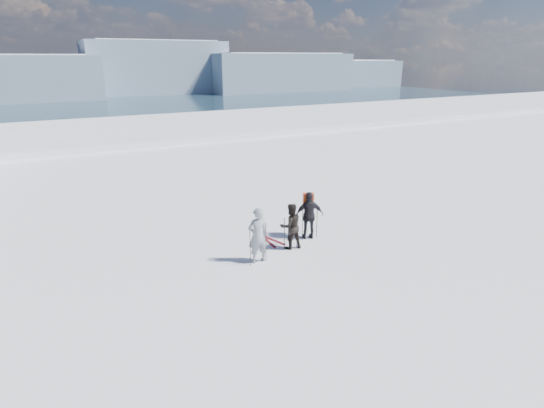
{
  "coord_description": "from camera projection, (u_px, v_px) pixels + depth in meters",
  "views": [
    {
      "loc": [
        -8.64,
        -9.69,
        6.4
      ],
      "look_at": [
        -2.01,
        3.0,
        1.43
      ],
      "focal_mm": 28.0,
      "sensor_mm": 36.0,
      "label": 1
    }
  ],
  "objects": [
    {
      "name": "skier_pack",
      "position": [
        309.0,
        215.0,
        15.56
      ],
      "size": [
        1.14,
        0.79,
        1.8
      ],
      "primitive_type": "imported",
      "rotation": [
        0.0,
        0.0,
        2.78
      ],
      "color": "black",
      "rests_on": "ground"
    },
    {
      "name": "ski_poles",
      "position": [
        287.0,
        233.0,
        14.7
      ],
      "size": [
        3.17,
        0.97,
        1.34
      ],
      "color": "black",
      "rests_on": "ground"
    },
    {
      "name": "skis_loose",
      "position": [
        267.0,
        238.0,
        15.78
      ],
      "size": [
        0.61,
        1.7,
        0.03
      ],
      "color": "black",
      "rests_on": "ground"
    },
    {
      "name": "far_mountain_range",
      "position": [
        85.0,
        72.0,
        410.14
      ],
      "size": [
        770.0,
        110.0,
        53.0
      ],
      "color": "slate",
      "rests_on": "ground"
    },
    {
      "name": "backpack",
      "position": [
        309.0,
        182.0,
        15.4
      ],
      "size": [
        0.44,
        0.34,
        0.59
      ],
      "primitive_type": "cube",
      "rotation": [
        0.0,
        0.0,
        2.78
      ],
      "color": "#EE4716",
      "rests_on": "skier_pack"
    },
    {
      "name": "skier_grey",
      "position": [
        258.0,
        235.0,
        13.72
      ],
      "size": [
        0.69,
        0.45,
        1.89
      ],
      "primitive_type": "imported",
      "rotation": [
        0.0,
        0.0,
        3.14
      ],
      "color": "gray",
      "rests_on": "ground"
    },
    {
      "name": "skier_dark",
      "position": [
        291.0,
        226.0,
        14.78
      ],
      "size": [
        0.86,
        0.7,
        1.65
      ],
      "primitive_type": "imported",
      "rotation": [
        0.0,
        0.0,
        3.05
      ],
      "color": "black",
      "rests_on": "ground"
    },
    {
      "name": "lake_basin",
      "position": [
        162.0,
        197.0,
        41.25
      ],
      "size": [
        820.0,
        820.0,
        71.62
      ],
      "color": "white",
      "rests_on": "ground"
    }
  ]
}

